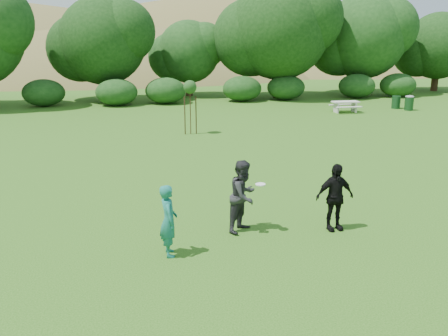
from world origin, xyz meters
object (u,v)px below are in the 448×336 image
Objects in this scene: sapling at (190,89)px; picnic_table at (345,105)px; player_teal at (169,220)px; trash_can_lidded at (409,103)px; trash_can_near at (396,102)px; player_grey at (244,196)px; player_black at (335,197)px.

sapling is 12.71m from picnic_table.
sapling is 1.58× the size of picnic_table.
player_teal is 1.68× the size of trash_can_lidded.
player_teal is at bearing -100.47° from sapling.
trash_can_near is at bearing 21.45° from sapling.
player_grey is (2.14, 1.13, 0.10)m from player_teal.
picnic_table is 1.71× the size of trash_can_lidded.
player_teal is at bearing -131.34° from trash_can_near.
player_black is (2.43, -0.45, -0.06)m from player_grey.
trash_can_lidded is at bearing 4.16° from player_grey.
player_teal is at bearing 163.56° from player_grey.
sapling reaches higher than trash_can_lidded.
player_grey is 2.19× the size of trash_can_near.
player_grey is 0.69× the size of sapling.
picnic_table is (14.15, 20.11, -0.37)m from player_teal.
player_black is 0.65× the size of sapling.
picnic_table is (12.01, 18.98, -0.47)m from player_grey.
trash_can_lidded is (18.92, 20.05, -0.34)m from player_teal.
trash_can_near is (18.49, 21.02, -0.43)m from player_teal.
sapling is at bearing 93.50° from player_black.
trash_can_near is at bearing 51.76° from player_black.
sapling reaches higher than picnic_table.
player_teal is 15.16m from sapling.
player_teal reaches higher than trash_can_near.
player_teal reaches higher than picnic_table.
picnic_table is (11.40, 5.28, -1.90)m from sapling.
player_black reaches higher than picnic_table.
picnic_table is at bearing -168.24° from trash_can_near.
trash_can_near is 0.50× the size of picnic_table.
picnic_table is at bearing 179.20° from trash_can_lidded.
trash_can_near is 0.86× the size of trash_can_lidded.
player_grey is at bearing -122.31° from picnic_table.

